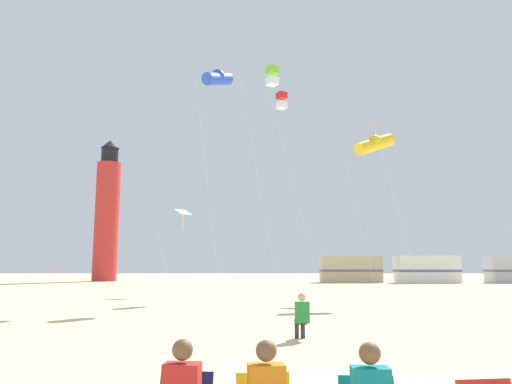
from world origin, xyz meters
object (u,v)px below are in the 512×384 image
kite_box_lime (272,76)px  lighthouse_distant (107,214)px  kite_diamond_orange (375,131)px  kite_tube_blue (218,78)px  kite_tube_gold (375,144)px  kite_flyer_standing (302,315)px  kite_diamond_white (182,215)px  rv_van_white (427,269)px  rv_van_tan (351,269)px  kite_box_scarlet (282,101)px

kite_box_lime → lighthouse_distant: lighthouse_distant is taller
kite_diamond_orange → kite_tube_blue: size_ratio=0.86×
kite_tube_gold → kite_tube_blue: kite_tube_blue is taller
kite_flyer_standing → kite_diamond_white: 19.78m
kite_diamond_orange → rv_van_white: bearing=64.8°
kite_tube_gold → kite_diamond_white: size_ratio=1.68×
kite_box_lime → kite_tube_blue: (-3.04, -1.99, -0.89)m
kite_diamond_orange → kite_diamond_white: size_ratio=2.03×
kite_flyer_standing → rv_van_tan: rv_van_tan is taller
rv_van_tan → rv_van_white: same height
kite_tube_gold → kite_box_lime: (-5.57, 1.55, 4.53)m
lighthouse_distant → kite_box_lime: bearing=-56.8°
rv_van_tan → kite_diamond_orange: bearing=-97.7°
kite_diamond_white → lighthouse_distant: (-13.28, 25.62, 2.78)m
kite_box_scarlet → kite_tube_gold: 9.20m
kite_tube_blue → lighthouse_distant: size_ratio=0.76×
kite_diamond_orange → lighthouse_distant: lighthouse_distant is taller
kite_box_lime → kite_diamond_white: (-5.77, 3.48, -7.90)m
kite_box_scarlet → kite_tube_gold: (4.81, -6.30, -4.68)m
kite_flyer_standing → rv_van_tan: size_ratio=0.18×
kite_flyer_standing → rv_van_white: rv_van_white is taller
kite_diamond_orange → rv_van_tan: kite_diamond_orange is taller
kite_tube_gold → kite_tube_blue: 9.36m
lighthouse_distant → rv_van_white: 36.54m
kite_flyer_standing → kite_box_lime: (-0.40, 14.79, 12.35)m
kite_box_scarlet → rv_van_white: size_ratio=2.08×
kite_diamond_orange → kite_tube_blue: kite_tube_blue is taller
kite_box_scarlet → kite_tube_blue: (-3.80, -6.73, -1.04)m
kite_box_lime → lighthouse_distant: bearing=123.2°
lighthouse_distant → kite_tube_blue: bearing=-62.8°
rv_van_white → kite_box_lime: bearing=-129.5°
kite_diamond_orange → rv_van_tan: size_ratio=1.69×
kite_box_lime → rv_van_white: bearing=55.1°
kite_diamond_orange → kite_tube_blue: bearing=-154.1°
kite_box_scarlet → kite_tube_gold: bearing=-52.6°
kite_box_scarlet → kite_diamond_white: (-6.52, -1.27, -8.05)m
kite_box_scarlet → lighthouse_distant: size_ratio=0.82×
kite_diamond_orange → kite_tube_gold: kite_diamond_orange is taller
kite_box_scarlet → kite_tube_blue: size_ratio=1.07×
kite_box_scarlet → lighthouse_distant: 31.83m
kite_tube_blue → rv_van_white: kite_tube_blue is taller
kite_box_scarlet → kite_diamond_white: size_ratio=2.52×
kite_flyer_standing → kite_diamond_orange: bearing=-116.4°
kite_tube_blue → lighthouse_distant: bearing=117.2°
kite_diamond_white → rv_van_white: kite_diamond_white is taller
kite_flyer_standing → kite_tube_gold: (5.16, 13.23, 7.81)m
kite_diamond_white → kite_tube_blue: size_ratio=0.43×
kite_box_scarlet → kite_diamond_white: 10.44m
kite_diamond_white → kite_tube_blue: 9.30m
kite_flyer_standing → kite_box_scarlet: size_ratio=0.08×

